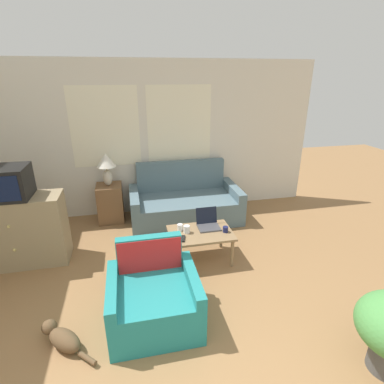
{
  "coord_description": "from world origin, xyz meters",
  "views": [
    {
      "loc": [
        -0.36,
        -1.07,
        2.36
      ],
      "look_at": [
        0.51,
        2.9,
        0.75
      ],
      "focal_mm": 28.0,
      "sensor_mm": 36.0,
      "label": 1
    }
  ],
  "objects_px": {
    "table_lamp": "(106,164)",
    "armchair": "(154,298)",
    "television": "(6,183)",
    "couch": "(185,203)",
    "laptop": "(208,223)",
    "coffee_table": "(200,235)",
    "cat_black": "(62,338)",
    "cup_white": "(187,229)",
    "cup_navy": "(180,227)",
    "cup_yellow": "(225,229)",
    "tv_remote": "(183,239)"
  },
  "relations": [
    {
      "from": "table_lamp",
      "to": "armchair",
      "type": "bearing_deg",
      "value": -78.37
    },
    {
      "from": "television",
      "to": "table_lamp",
      "type": "relative_size",
      "value": 0.96
    },
    {
      "from": "couch",
      "to": "laptop",
      "type": "bearing_deg",
      "value": -85.35
    },
    {
      "from": "television",
      "to": "coffee_table",
      "type": "xyz_separation_m",
      "value": [
        2.32,
        -0.44,
        -0.76
      ]
    },
    {
      "from": "coffee_table",
      "to": "cat_black",
      "type": "relative_size",
      "value": 1.58
    },
    {
      "from": "table_lamp",
      "to": "cup_white",
      "type": "height_order",
      "value": "table_lamp"
    },
    {
      "from": "coffee_table",
      "to": "laptop",
      "type": "height_order",
      "value": "laptop"
    },
    {
      "from": "laptop",
      "to": "cup_navy",
      "type": "height_order",
      "value": "laptop"
    },
    {
      "from": "television",
      "to": "cup_yellow",
      "type": "xyz_separation_m",
      "value": [
        2.64,
        -0.51,
        -0.67
      ]
    },
    {
      "from": "couch",
      "to": "laptop",
      "type": "xyz_separation_m",
      "value": [
        0.1,
        -1.18,
        0.21
      ]
    },
    {
      "from": "laptop",
      "to": "cup_white",
      "type": "bearing_deg",
      "value": -161.74
    },
    {
      "from": "couch",
      "to": "cup_navy",
      "type": "distance_m",
      "value": 1.26
    },
    {
      "from": "cup_yellow",
      "to": "cup_white",
      "type": "height_order",
      "value": "cup_white"
    },
    {
      "from": "coffee_table",
      "to": "tv_remote",
      "type": "bearing_deg",
      "value": -152.41
    },
    {
      "from": "laptop",
      "to": "cup_yellow",
      "type": "xyz_separation_m",
      "value": [
        0.19,
        -0.19,
        -0.02
      ]
    },
    {
      "from": "cup_white",
      "to": "cat_black",
      "type": "relative_size",
      "value": 0.19
    },
    {
      "from": "cat_black",
      "to": "television",
      "type": "bearing_deg",
      "value": -20.65
    },
    {
      "from": "laptop",
      "to": "tv_remote",
      "type": "distance_m",
      "value": 0.47
    },
    {
      "from": "couch",
      "to": "armchair",
      "type": "distance_m",
      "value": 2.36
    },
    {
      "from": "table_lamp",
      "to": "laptop",
      "type": "relative_size",
      "value": 1.86
    },
    {
      "from": "coffee_table",
      "to": "cat_black",
      "type": "bearing_deg",
      "value": -145.24
    },
    {
      "from": "cup_yellow",
      "to": "tv_remote",
      "type": "bearing_deg",
      "value": -173.45
    },
    {
      "from": "coffee_table",
      "to": "cup_yellow",
      "type": "xyz_separation_m",
      "value": [
        0.32,
        -0.07,
        0.09
      ]
    },
    {
      "from": "couch",
      "to": "cup_yellow",
      "type": "distance_m",
      "value": 1.42
    },
    {
      "from": "television",
      "to": "tv_remote",
      "type": "relative_size",
      "value": 3.31
    },
    {
      "from": "armchair",
      "to": "cup_yellow",
      "type": "xyz_separation_m",
      "value": [
        1.03,
        0.86,
        0.2
      ]
    },
    {
      "from": "armchair",
      "to": "television",
      "type": "distance_m",
      "value": 2.29
    },
    {
      "from": "laptop",
      "to": "cup_white",
      "type": "distance_m",
      "value": 0.33
    },
    {
      "from": "couch",
      "to": "cat_black",
      "type": "height_order",
      "value": "couch"
    },
    {
      "from": "armchair",
      "to": "cup_white",
      "type": "relative_size",
      "value": 8.59
    },
    {
      "from": "television",
      "to": "cat_black",
      "type": "bearing_deg",
      "value": -64.03
    },
    {
      "from": "couch",
      "to": "armchair",
      "type": "height_order",
      "value": "couch"
    },
    {
      "from": "coffee_table",
      "to": "tv_remote",
      "type": "height_order",
      "value": "tv_remote"
    },
    {
      "from": "cup_navy",
      "to": "cup_yellow",
      "type": "xyz_separation_m",
      "value": [
        0.58,
        -0.17,
        -0.01
      ]
    },
    {
      "from": "television",
      "to": "cup_navy",
      "type": "bearing_deg",
      "value": -9.45
    },
    {
      "from": "cup_white",
      "to": "laptop",
      "type": "bearing_deg",
      "value": 18.26
    },
    {
      "from": "coffee_table",
      "to": "cat_black",
      "type": "distance_m",
      "value": 1.94
    },
    {
      "from": "coffee_table",
      "to": "tv_remote",
      "type": "relative_size",
      "value": 5.34
    },
    {
      "from": "television",
      "to": "cup_navy",
      "type": "height_order",
      "value": "television"
    },
    {
      "from": "table_lamp",
      "to": "tv_remote",
      "type": "height_order",
      "value": "table_lamp"
    },
    {
      "from": "television",
      "to": "tv_remote",
      "type": "distance_m",
      "value": 2.26
    },
    {
      "from": "cup_white",
      "to": "tv_remote",
      "type": "xyz_separation_m",
      "value": [
        -0.08,
        -0.16,
        -0.04
      ]
    },
    {
      "from": "coffee_table",
      "to": "cup_white",
      "type": "relative_size",
      "value": 8.2
    },
    {
      "from": "armchair",
      "to": "cat_black",
      "type": "relative_size",
      "value": 1.66
    },
    {
      "from": "armchair",
      "to": "cup_yellow",
      "type": "height_order",
      "value": "armchair"
    },
    {
      "from": "cup_navy",
      "to": "cup_yellow",
      "type": "relative_size",
      "value": 1.19
    },
    {
      "from": "armchair",
      "to": "tv_remote",
      "type": "distance_m",
      "value": 0.94
    },
    {
      "from": "armchair",
      "to": "cat_black",
      "type": "height_order",
      "value": "armchair"
    },
    {
      "from": "laptop",
      "to": "cup_yellow",
      "type": "relative_size",
      "value": 3.77
    },
    {
      "from": "couch",
      "to": "tv_remote",
      "type": "xyz_separation_m",
      "value": [
        -0.3,
        -1.44,
        0.16
      ]
    }
  ]
}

